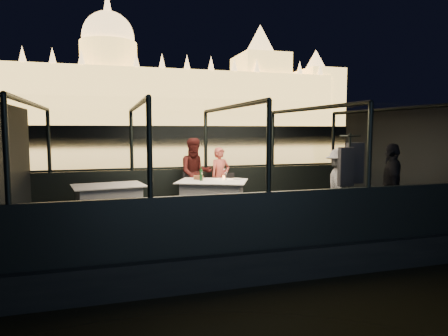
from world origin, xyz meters
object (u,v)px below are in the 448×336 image
object	(u,v)px
person_man_maroon	(195,176)
coat_stand	(349,182)
chair_port_left	(192,191)
dining_table_aft	(109,202)
dining_table_central	(212,198)
passenger_dark	(391,183)
chair_port_right	(229,189)
person_woman_coral	(220,175)
passenger_stripe	(340,181)
wine_bottle	(201,174)

from	to	relation	value
person_man_maroon	coat_stand	bearing A→B (deg)	-54.22
chair_port_left	coat_stand	xyz separation A→B (m)	(2.33, -2.75, 0.45)
coat_stand	dining_table_aft	bearing A→B (deg)	153.26
dining_table_aft	chair_port_left	world-z (taller)	chair_port_left
dining_table_central	passenger_dark	world-z (taller)	passenger_dark
chair_port_left	chair_port_right	bearing A→B (deg)	-18.86
coat_stand	person_woman_coral	xyz separation A→B (m)	(-1.56, 3.01, -0.15)
person_man_maroon	person_woman_coral	bearing A→B (deg)	2.39
coat_stand	person_man_maroon	bearing A→B (deg)	126.37
chair_port_left	chair_port_right	size ratio (longest dim) A/B	1.06
dining_table_aft	passenger_stripe	distance (m)	4.64
chair_port_left	chair_port_right	distance (m)	0.91
coat_stand	person_man_maroon	distance (m)	3.70
person_man_maroon	passenger_dark	bearing A→B (deg)	-44.58
coat_stand	dining_table_central	bearing A→B (deg)	135.96
person_man_maroon	passenger_dark	world-z (taller)	passenger_dark
coat_stand	wine_bottle	size ratio (longest dim) A/B	5.87
passenger_dark	wine_bottle	world-z (taller)	passenger_dark
person_woman_coral	person_man_maroon	bearing A→B (deg)	166.53
chair_port_right	passenger_stripe	size ratio (longest dim) A/B	0.53
passenger_stripe	person_man_maroon	bearing A→B (deg)	68.69
dining_table_central	chair_port_right	world-z (taller)	chair_port_right
passenger_stripe	wine_bottle	bearing A→B (deg)	82.81
chair_port_left	dining_table_aft	bearing A→B (deg)	178.65
person_man_maroon	passenger_stripe	distance (m)	3.39
wine_bottle	chair_port_left	bearing A→B (deg)	94.74
dining_table_aft	passenger_dark	bearing A→B (deg)	-22.66
dining_table_central	person_man_maroon	bearing A→B (deg)	98.58
dining_table_central	chair_port_right	distance (m)	1.01
chair_port_left	coat_stand	size ratio (longest dim) A/B	0.48
dining_table_central	passenger_dark	bearing A→B (deg)	-34.03
coat_stand	passenger_stripe	bearing A→B (deg)	72.87
dining_table_central	dining_table_aft	size ratio (longest dim) A/B	1.04
dining_table_aft	wine_bottle	world-z (taller)	wine_bottle
dining_table_central	passenger_stripe	bearing A→B (deg)	-33.08
dining_table_aft	person_man_maroon	distance (m)	2.20
chair_port_right	dining_table_aft	bearing A→B (deg)	-141.54
chair_port_left	person_man_maroon	world-z (taller)	person_man_maroon
person_woman_coral	passenger_dark	distance (m)	3.91
chair_port_right	coat_stand	distance (m)	3.15
chair_port_right	person_man_maroon	xyz separation A→B (m)	(-0.77, 0.20, 0.30)
chair_port_left	passenger_dark	distance (m)	4.28
chair_port_left	person_woman_coral	world-z (taller)	person_woman_coral
dining_table_aft	wine_bottle	xyz separation A→B (m)	(1.91, -0.06, 0.53)
dining_table_central	person_man_maroon	xyz separation A→B (m)	(-0.15, 1.00, 0.36)
dining_table_aft	wine_bottle	distance (m)	1.98
person_man_maroon	passenger_stripe	world-z (taller)	passenger_stripe
person_man_maroon	chair_port_left	bearing A→B (deg)	-121.79
dining_table_aft	wine_bottle	bearing A→B (deg)	-1.70
dining_table_aft	person_woman_coral	xyz separation A→B (m)	(2.61, 0.90, 0.36)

